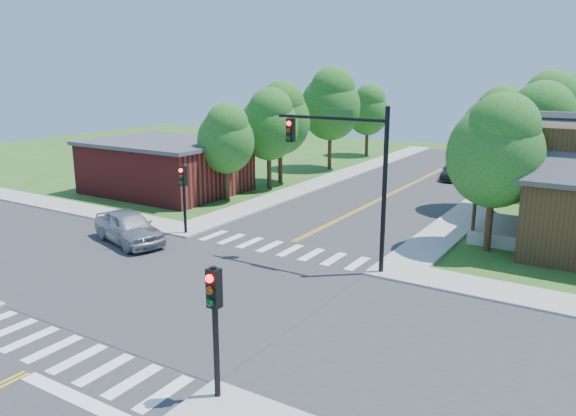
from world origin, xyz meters
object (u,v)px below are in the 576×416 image
Objects in this scene: signal_pole_nw at (183,186)px; car_silver at (129,228)px; signal_pole_se at (214,309)px; signal_mast_ne at (348,160)px; car_dgrey at (454,171)px.

car_silver is at bearing -118.24° from signal_pole_nw.
signal_pole_se is at bearing -106.75° from car_silver.
signal_pole_se is at bearing -45.00° from signal_pole_nw.
signal_pole_se is (1.69, -11.21, -2.19)m from signal_mast_ne.
car_dgrey is at bearing 94.35° from signal_mast_ne.
car_dgrey is (-3.45, 34.31, -2.01)m from signal_pole_se.
car_dgrey is (-1.76, 23.10, -4.20)m from signal_mast_ne.
car_dgrey is at bearing 95.73° from signal_pole_se.
signal_mast_ne is 11.93m from car_silver.
signal_pole_se is 0.79× the size of car_dgrey.
car_dgrey is at bearing -2.15° from car_silver.
car_silver is (-10.92, -2.64, -4.01)m from signal_mast_ne.
car_dgrey is (9.17, 25.74, -0.19)m from car_silver.
car_silver is at bearing 145.80° from signal_pole_se.
signal_mast_ne is 9.76m from signal_pole_nw.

